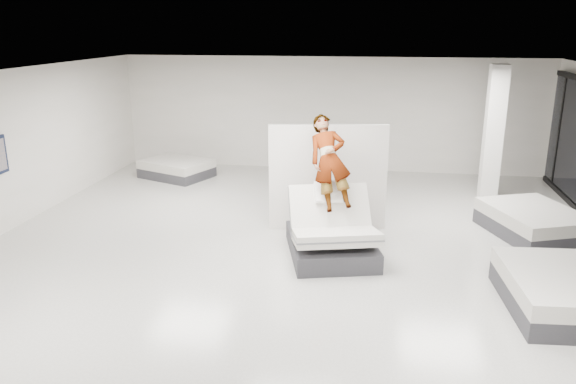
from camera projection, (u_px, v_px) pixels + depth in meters
The scene contains 9 objects.
room at pixel (293, 178), 9.32m from camera, with size 14.00×14.04×3.20m.
hero_bed at pixel (331, 236), 10.13m from camera, with size 1.91×2.25×1.30m.
person at pixel (329, 182), 10.20m from camera, with size 0.67×0.44×1.83m, color slate.
remote at pixel (345, 199), 9.95m from camera, with size 0.05×0.14×0.03m, color black.
divider_panel at pixel (328, 178), 11.31m from camera, with size 2.38×0.11×2.16m, color silver.
flat_bed_right_far at pixel (533, 222), 11.17m from camera, with size 2.11×2.39×0.55m.
flat_bed_right_near at pixel (561, 292), 8.23m from camera, with size 1.68×2.15×0.56m.
flat_bed_left_far at pixel (177, 168), 15.46m from camera, with size 2.11×1.87×0.48m.
column at pixel (493, 135), 12.97m from camera, with size 0.40×0.40×3.20m, color white.
Camera 1 is at (1.36, -8.90, 4.04)m, focal length 35.00 mm.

